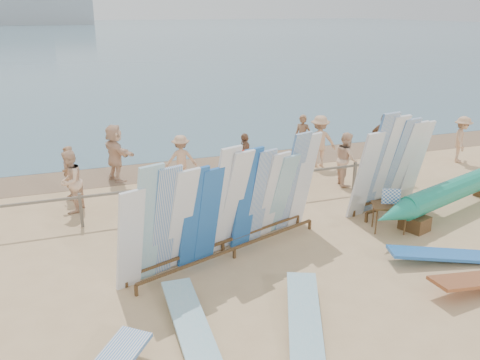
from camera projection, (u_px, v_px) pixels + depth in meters
name	position (u px, v px, depth m)	size (l,w,h in m)	color
ground	(273.00, 252.00, 11.62)	(160.00, 160.00, 0.00)	tan
ocean	(67.00, 31.00, 125.61)	(320.00, 240.00, 0.02)	#44687A
wet_sand_strip	(192.00, 166.00, 18.03)	(40.00, 2.60, 0.01)	#806248
distant_ship	(21.00, 8.00, 166.35)	(45.00, 8.00, 14.00)	#999EA3
fence	(230.00, 186.00, 14.09)	(12.08, 0.08, 0.90)	#716655
main_surfboard_rack	(228.00, 206.00, 11.14)	(5.18, 2.35, 2.63)	brown
side_surfboard_rack	(391.00, 167.00, 13.56)	(2.57, 1.17, 2.87)	brown
outrigger_canoe	(457.00, 190.00, 13.74)	(6.78, 2.82, 0.99)	brown
vendor_table	(389.00, 217.00, 12.63)	(1.01, 0.89, 1.12)	brown
flat_board_a	(191.00, 332.00, 8.77)	(0.56, 2.70, 0.07)	#7EB8CA
flat_board_b	(304.00, 328.00, 8.86)	(0.56, 2.70, 0.07)	#7EB8CA
flat_board_d	(448.00, 261.00, 11.20)	(0.56, 2.70, 0.07)	#2360B1
beach_chair_left	(267.00, 182.00, 15.47)	(0.61, 0.63, 0.96)	red
beach_chair_right	(274.00, 185.00, 15.27)	(0.82, 0.83, 0.92)	red
stroller	(245.00, 174.00, 15.60)	(0.69, 0.91, 1.15)	red
beachgoer_2	(70.00, 182.00, 13.69)	(0.84, 0.40, 1.73)	beige
beachgoer_11	(115.00, 153.00, 16.20)	(1.72, 0.56, 1.85)	beige
beachgoer_10	(383.00, 141.00, 17.61)	(1.10, 0.48, 1.88)	#8C6042
beachgoer_extra_0	(462.00, 139.00, 18.21)	(1.08, 0.45, 1.68)	tan
beachgoer_7	(302.00, 138.00, 18.42)	(0.61, 0.34, 1.68)	#8C6042
beachgoer_9	(320.00, 141.00, 17.72)	(1.17, 0.48, 1.81)	tan
beachgoer_3	(181.00, 159.00, 16.08)	(1.00, 0.41, 1.54)	tan
beachgoer_4	(245.00, 157.00, 16.34)	(0.91, 0.39, 1.54)	#8C6042
beachgoer_1	(69.00, 173.00, 14.67)	(0.57, 0.31, 1.57)	#8C6042
beachgoer_8	(346.00, 159.00, 15.85)	(0.82, 0.39, 1.68)	beige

